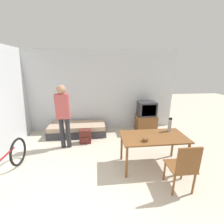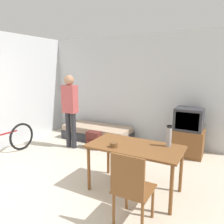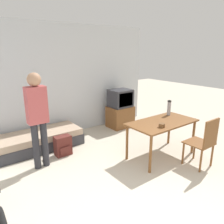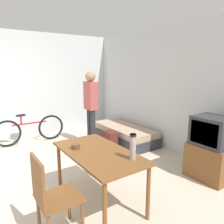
# 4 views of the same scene
# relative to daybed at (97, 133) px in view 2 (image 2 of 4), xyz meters

# --- Properties ---
(ground_plane) EXTENTS (20.00, 20.00, 0.00)m
(ground_plane) POSITION_rel_daybed_xyz_m (0.63, -3.14, -0.18)
(ground_plane) COLOR beige
(wall_back) EXTENTS (5.50, 0.06, 2.70)m
(wall_back) POSITION_rel_daybed_xyz_m (0.63, 0.49, 1.17)
(wall_back) COLOR silver
(wall_back) RESTS_ON ground_plane
(wall_left) EXTENTS (0.06, 4.60, 2.70)m
(wall_left) POSITION_rel_daybed_xyz_m (-1.65, -1.34, 1.17)
(wall_left) COLOR silver
(wall_left) RESTS_ON ground_plane
(daybed) EXTENTS (1.84, 0.76, 0.37)m
(daybed) POSITION_rel_daybed_xyz_m (0.00, 0.00, 0.00)
(daybed) COLOR #333338
(daybed) RESTS_ON ground_plane
(tv) EXTENTS (0.66, 0.51, 1.05)m
(tv) POSITION_rel_daybed_xyz_m (2.31, 0.02, 0.32)
(tv) COLOR brown
(tv) RESTS_ON ground_plane
(dining_table) EXTENTS (1.39, 0.74, 0.74)m
(dining_table) POSITION_rel_daybed_xyz_m (1.84, -1.85, 0.47)
(dining_table) COLOR brown
(dining_table) RESTS_ON ground_plane
(wooden_chair) EXTENTS (0.45, 0.45, 0.95)m
(wooden_chair) POSITION_rel_daybed_xyz_m (2.11, -2.60, 0.35)
(wooden_chair) COLOR brown
(wooden_chair) RESTS_ON ground_plane
(bicycle) EXTENTS (0.11, 1.66, 0.73)m
(bicycle) POSITION_rel_daybed_xyz_m (-1.17, -1.98, 0.15)
(bicycle) COLOR black
(bicycle) RESTS_ON ground_plane
(person_standing) EXTENTS (0.34, 0.23, 1.73)m
(person_standing) POSITION_rel_daybed_xyz_m (-0.23, -0.80, 0.83)
(person_standing) COLOR #28282D
(person_standing) RESTS_ON ground_plane
(thermos_flask) EXTENTS (0.08, 0.08, 0.32)m
(thermos_flask) POSITION_rel_daybed_xyz_m (2.29, -1.63, 0.73)
(thermos_flask) COLOR #99999E
(thermos_flask) RESTS_ON dining_table
(mate_bowl) EXTENTS (0.11, 0.11, 0.07)m
(mate_bowl) POSITION_rel_daybed_xyz_m (1.59, -2.05, 0.59)
(mate_bowl) COLOR brown
(mate_bowl) RESTS_ON dining_table
(backpack) EXTENTS (0.33, 0.23, 0.41)m
(backpack) POSITION_rel_daybed_xyz_m (0.29, -0.61, 0.02)
(backpack) COLOR #56231E
(backpack) RESTS_ON ground_plane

